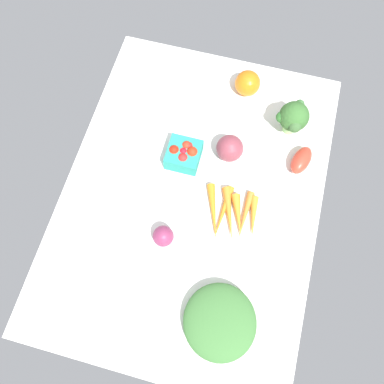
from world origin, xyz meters
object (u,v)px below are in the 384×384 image
object	(u,v)px
heirloom_tomato_orange	(248,83)
red_onion_center	(163,236)
carrot_bunch	(232,214)
roma_tomato	(301,160)
berry_basket	(184,154)
broccoli_head	(293,117)
leafy_greens_clump	(220,322)
red_onion_near_basket	(230,148)

from	to	relation	value
heirloom_tomato_orange	red_onion_center	size ratio (longest dim) A/B	1.37
carrot_bunch	red_onion_center	distance (cm)	21.07
carrot_bunch	red_onion_center	world-z (taller)	red_onion_center
red_onion_center	roma_tomato	size ratio (longest dim) A/B	0.61
berry_basket	red_onion_center	world-z (taller)	berry_basket
broccoli_head	roma_tomato	size ratio (longest dim) A/B	1.27
leafy_greens_clump	red_onion_center	xyz separation A→B (cm)	(-18.20, -20.73, 0.05)
leafy_greens_clump	red_onion_near_basket	bearing A→B (deg)	-169.80
heirloom_tomato_orange	roma_tomato	size ratio (longest dim) A/B	0.84
carrot_bunch	red_onion_center	size ratio (longest dim) A/B	2.92
berry_basket	broccoli_head	world-z (taller)	broccoli_head
leafy_greens_clump	red_onion_near_basket	size ratio (longest dim) A/B	2.43
red_onion_near_basket	broccoli_head	bearing A→B (deg)	129.34
heirloom_tomato_orange	roma_tomato	distance (cm)	30.85
berry_basket	red_onion_near_basket	xyz separation A→B (cm)	(-4.85, 13.01, 0.94)
berry_basket	red_onion_near_basket	world-z (taller)	red_onion_near_basket
carrot_bunch	heirloom_tomato_orange	bearing A→B (deg)	-173.24
red_onion_near_basket	broccoli_head	distance (cm)	21.42
red_onion_near_basket	roma_tomato	distance (cm)	22.01
carrot_bunch	broccoli_head	bearing A→B (deg)	161.57
carrot_bunch	roma_tomato	size ratio (longest dim) A/B	1.79
berry_basket	red_onion_near_basket	bearing A→B (deg)	110.46
broccoli_head	red_onion_near_basket	bearing A→B (deg)	-50.66
red_onion_near_basket	roma_tomato	size ratio (longest dim) A/B	0.85
red_onion_center	roma_tomato	xyz separation A→B (cm)	(-33.63, 33.66, -0.40)
broccoli_head	carrot_bunch	distance (cm)	35.01
red_onion_near_basket	carrot_bunch	size ratio (longest dim) A/B	0.47
berry_basket	red_onion_center	distance (cm)	26.31
heirloom_tomato_orange	leafy_greens_clump	xyz separation A→B (cm)	(73.87, 8.60, -1.18)
leafy_greens_clump	berry_basket	bearing A→B (deg)	-153.81
leafy_greens_clump	roma_tomato	xyz separation A→B (cm)	(-51.83, 12.93, -0.34)
heirloom_tomato_orange	red_onion_near_basket	distance (cm)	24.53
heirloom_tomato_orange	red_onion_near_basket	world-z (taller)	same
heirloom_tomato_orange	broccoli_head	distance (cm)	19.85
berry_basket	broccoli_head	xyz separation A→B (cm)	(-18.26, 29.36, 4.31)
carrot_bunch	roma_tomato	bearing A→B (deg)	143.10
berry_basket	red_onion_center	xyz separation A→B (cm)	(26.29, 1.16, -0.20)
leafy_greens_clump	broccoli_head	xyz separation A→B (cm)	(-62.74, 7.48, 4.56)
carrot_bunch	berry_basket	bearing A→B (deg)	-127.97
broccoli_head	red_onion_center	world-z (taller)	broccoli_head
roma_tomato	carrot_bunch	bearing A→B (deg)	-20.63
roma_tomato	broccoli_head	bearing A→B (deg)	-137.19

